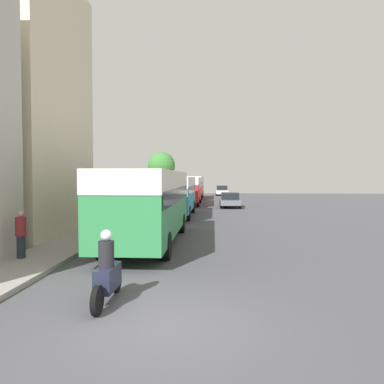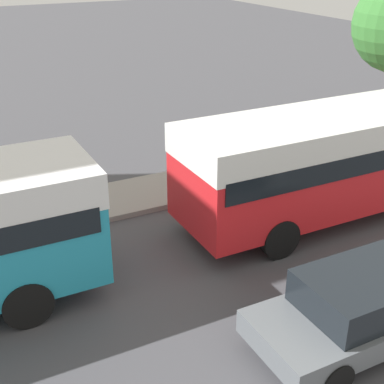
# 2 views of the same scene
# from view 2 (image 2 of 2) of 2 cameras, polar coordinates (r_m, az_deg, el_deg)

# --- Properties ---
(bus_third_in_line) EXTENTS (2.63, 9.46, 2.91)m
(bus_third_in_line) POSITION_cam_2_polar(r_m,az_deg,el_deg) (14.82, 16.26, 4.56)
(bus_third_in_line) COLOR red
(bus_third_in_line) RESTS_ON ground_plane
(car_far_curb) EXTENTS (1.93, 4.39, 1.44)m
(car_far_curb) POSITION_cam_2_polar(r_m,az_deg,el_deg) (10.61, 17.90, -11.46)
(car_far_curb) COLOR slate
(car_far_curb) RESTS_ON ground_plane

